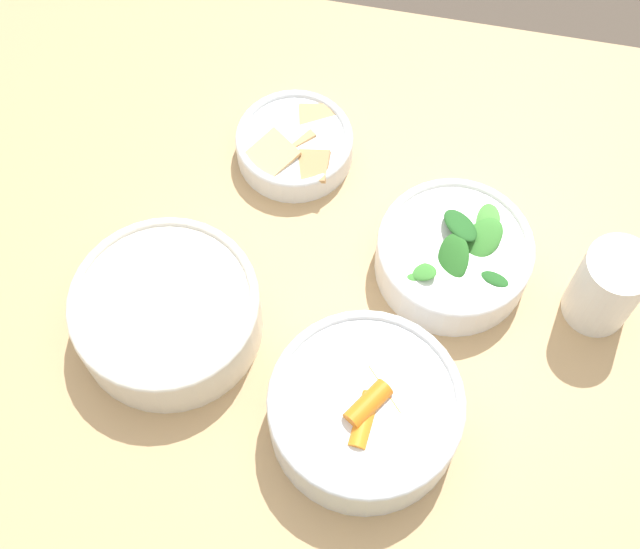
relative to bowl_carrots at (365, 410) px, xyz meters
name	(u,v)px	position (x,y,z in m)	size (l,w,h in m)	color
ground_plane	(291,449)	(0.13, -0.15, -0.77)	(10.00, 10.00, 0.00)	#4C4238
dining_table	(277,312)	(0.13, -0.15, -0.16)	(1.10, 0.78, 0.73)	tan
bowl_carrots	(365,410)	(0.00, 0.00, 0.00)	(0.19, 0.19, 0.08)	silver
bowl_greens	(454,254)	(-0.06, -0.19, -0.01)	(0.17, 0.17, 0.08)	white
bowl_beans_hotdog	(168,314)	(0.22, -0.06, -0.01)	(0.19, 0.19, 0.07)	silver
bowl_cookies	(295,144)	(0.13, -0.30, -0.02)	(0.13, 0.13, 0.04)	silver
cup	(607,287)	(-0.22, -0.17, 0.01)	(0.07, 0.07, 0.10)	silver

